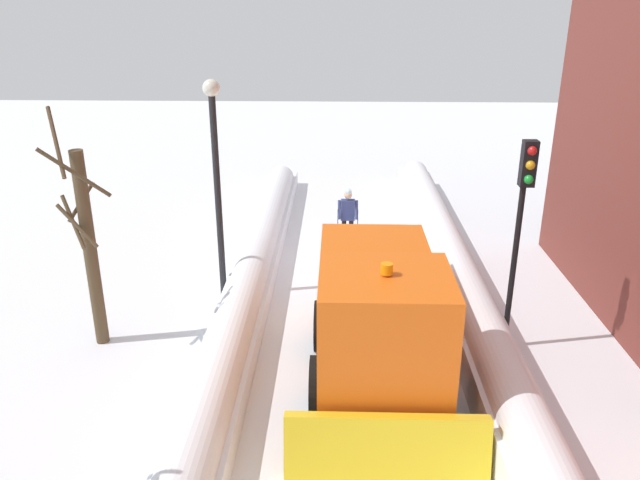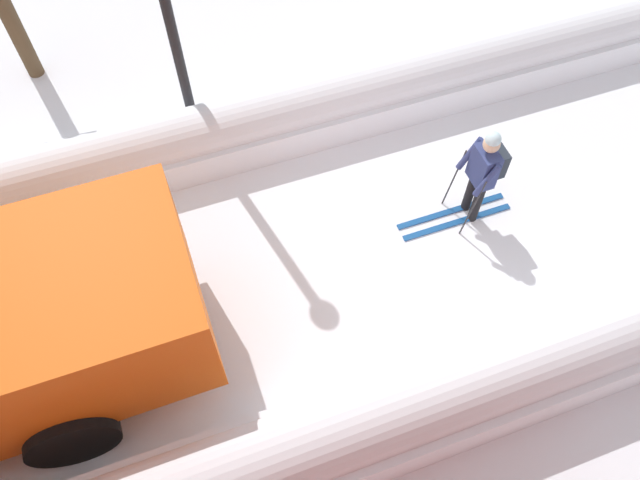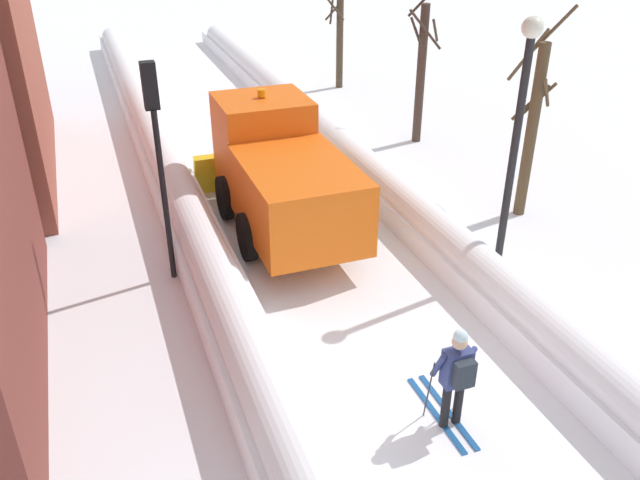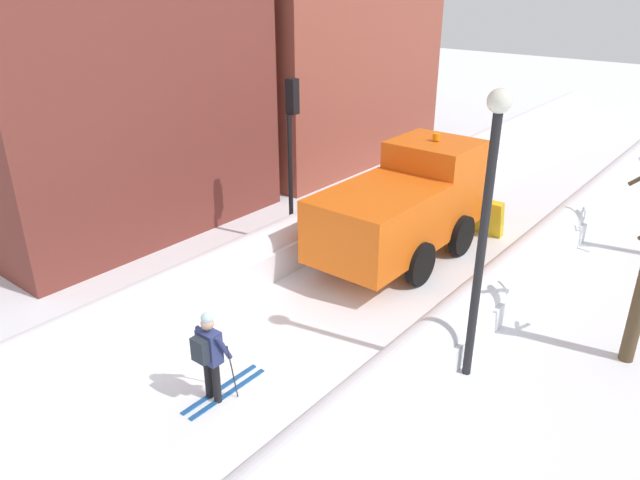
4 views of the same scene
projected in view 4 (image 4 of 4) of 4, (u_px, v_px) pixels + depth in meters
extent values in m
plane|color=white|center=(481.00, 216.00, 18.85)|extent=(80.00, 80.00, 0.00)
cube|color=white|center=(411.00, 187.00, 20.19)|extent=(1.10, 36.00, 0.77)
cylinder|color=white|center=(411.00, 176.00, 20.03)|extent=(0.90, 34.20, 0.90)
cube|color=white|center=(566.00, 228.00, 17.25)|extent=(1.10, 36.00, 0.55)
cylinder|color=white|center=(567.00, 219.00, 17.14)|extent=(0.90, 34.20, 0.90)
cube|color=orange|center=(378.00, 223.00, 14.69)|extent=(2.30, 3.40, 1.60)
cube|color=orange|center=(433.00, 182.00, 16.46)|extent=(2.20, 2.00, 2.30)
cube|color=black|center=(451.00, 156.00, 16.93)|extent=(1.85, 0.06, 1.01)
cube|color=yellow|center=(452.00, 208.00, 17.91)|extent=(3.20, 0.46, 1.13)
cylinder|color=orange|center=(436.00, 137.00, 15.93)|extent=(0.20, 0.20, 0.18)
cylinder|color=black|center=(390.00, 215.00, 17.40)|extent=(0.25, 1.10, 1.10)
cylinder|color=black|center=(461.00, 235.00, 16.08)|extent=(0.25, 1.10, 1.10)
cylinder|color=black|center=(345.00, 239.00, 15.84)|extent=(0.25, 1.10, 1.10)
cylinder|color=black|center=(420.00, 264.00, 14.52)|extent=(0.25, 1.10, 1.10)
cylinder|color=black|center=(208.00, 378.00, 10.66)|extent=(0.14, 0.14, 0.82)
cylinder|color=black|center=(217.00, 383.00, 10.54)|extent=(0.14, 0.14, 0.82)
cube|color=navy|center=(209.00, 346.00, 10.30)|extent=(0.42, 0.26, 0.62)
cube|color=#262D38|center=(200.00, 350.00, 10.14)|extent=(0.32, 0.16, 0.44)
sphere|color=tan|center=(207.00, 323.00, 10.11)|extent=(0.24, 0.24, 0.24)
sphere|color=silver|center=(207.00, 318.00, 10.07)|extent=(0.22, 0.22, 0.22)
cylinder|color=navy|center=(204.00, 337.00, 10.51)|extent=(0.09, 0.33, 0.56)
cylinder|color=navy|center=(224.00, 348.00, 10.21)|extent=(0.09, 0.33, 0.56)
cube|color=#194C8C|center=(220.00, 389.00, 11.00)|extent=(0.09, 1.80, 0.03)
cube|color=#194C8C|center=(228.00, 393.00, 10.88)|extent=(0.09, 1.80, 0.03)
cylinder|color=#262628|center=(210.00, 359.00, 10.85)|extent=(0.02, 0.19, 1.19)
cylinder|color=#262628|center=(233.00, 372.00, 10.51)|extent=(0.02, 0.19, 1.19)
cylinder|color=black|center=(291.00, 182.00, 16.14)|extent=(0.12, 0.12, 3.68)
cube|color=black|center=(292.00, 96.00, 15.29)|extent=(0.28, 0.24, 0.90)
sphere|color=red|center=(295.00, 85.00, 15.27)|extent=(0.18, 0.18, 0.18)
sphere|color=gold|center=(296.00, 96.00, 15.38)|extent=(0.18, 0.18, 0.18)
sphere|color=green|center=(296.00, 107.00, 15.50)|extent=(0.18, 0.18, 0.18)
cylinder|color=black|center=(481.00, 255.00, 10.43)|extent=(0.16, 0.16, 5.02)
sphere|color=silver|center=(500.00, 101.00, 9.32)|extent=(0.40, 0.40, 0.40)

